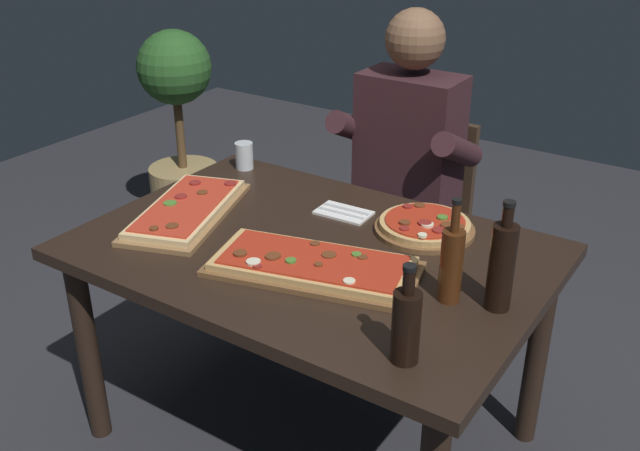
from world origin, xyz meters
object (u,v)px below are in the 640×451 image
at_px(potted_plant_corner, 180,135).
at_px(dining_table, 311,273).
at_px(pizza_rectangular_front, 313,266).
at_px(oil_bottle_amber, 502,265).
at_px(pizza_rectangular_left, 187,210).
at_px(diner_chair, 413,215).
at_px(seated_diner, 403,166).
at_px(wine_bottle_dark, 406,324).
at_px(pizza_round_far, 425,226).
at_px(tumbler_near_camera, 244,156).
at_px(vinegar_bottle_green, 451,263).

bearing_deg(potted_plant_corner, dining_table, -32.88).
height_order(pizza_rectangular_front, oil_bottle_amber, oil_bottle_amber).
bearing_deg(pizza_rectangular_left, diner_chair, 66.40).
bearing_deg(seated_diner, potted_plant_corner, 171.73).
bearing_deg(wine_bottle_dark, pizza_round_far, 112.21).
xyz_separation_m(pizza_rectangular_left, pizza_round_far, (0.71, 0.32, 0.00)).
relative_size(oil_bottle_amber, tumbler_near_camera, 2.97).
bearing_deg(vinegar_bottle_green, pizza_rectangular_front, -168.48).
height_order(dining_table, tumbler_near_camera, tumbler_near_camera).
relative_size(pizza_round_far, vinegar_bottle_green, 1.08).
xyz_separation_m(tumbler_near_camera, potted_plant_corner, (-0.88, 0.55, -0.25)).
relative_size(vinegar_bottle_green, seated_diner, 0.22).
relative_size(pizza_rectangular_front, tumbler_near_camera, 6.33).
height_order(wine_bottle_dark, diner_chair, wine_bottle_dark).
height_order(vinegar_bottle_green, potted_plant_corner, potted_plant_corner).
height_order(pizza_round_far, tumbler_near_camera, tumbler_near_camera).
bearing_deg(wine_bottle_dark, diner_chair, 115.49).
xyz_separation_m(dining_table, pizza_rectangular_front, (0.09, -0.12, 0.12)).
height_order(dining_table, potted_plant_corner, potted_plant_corner).
relative_size(dining_table, wine_bottle_dark, 5.52).
distance_m(pizza_round_far, diner_chair, 0.71).
distance_m(pizza_rectangular_left, oil_bottle_amber, 1.07).
bearing_deg(wine_bottle_dark, seated_diner, 117.90).
bearing_deg(dining_table, oil_bottle_amber, -1.09).
bearing_deg(seated_diner, pizza_rectangular_left, -116.76).
bearing_deg(vinegar_bottle_green, oil_bottle_amber, 16.19).
height_order(tumbler_near_camera, diner_chair, diner_chair).
distance_m(seated_diner, potted_plant_corner, 1.40).
height_order(pizza_rectangular_left, wine_bottle_dark, wine_bottle_dark).
height_order(pizza_rectangular_front, pizza_rectangular_left, same).
xyz_separation_m(wine_bottle_dark, vinegar_bottle_green, (-0.03, 0.30, 0.01)).
xyz_separation_m(pizza_round_far, wine_bottle_dark, (0.26, -0.63, 0.08)).
relative_size(tumbler_near_camera, seated_diner, 0.08).
xyz_separation_m(pizza_rectangular_left, potted_plant_corner, (-0.98, 0.98, -0.21)).
bearing_deg(pizza_round_far, tumbler_near_camera, 172.49).
bearing_deg(seated_diner, wine_bottle_dark, -62.10).
xyz_separation_m(oil_bottle_amber, potted_plant_corner, (-2.04, 0.95, -0.32)).
xyz_separation_m(wine_bottle_dark, diner_chair, (-0.57, 1.20, -0.35)).
xyz_separation_m(pizza_rectangular_left, tumbler_near_camera, (-0.10, 0.43, 0.03)).
height_order(wine_bottle_dark, oil_bottle_amber, oil_bottle_amber).
distance_m(dining_table, diner_chair, 0.87).
bearing_deg(oil_bottle_amber, potted_plant_corner, 155.15).
xyz_separation_m(dining_table, pizza_round_far, (0.24, 0.28, 0.12)).
relative_size(wine_bottle_dark, potted_plant_corner, 0.24).
xyz_separation_m(pizza_rectangular_front, pizza_rectangular_left, (-0.56, 0.08, -0.00)).
distance_m(dining_table, pizza_round_far, 0.39).
bearing_deg(vinegar_bottle_green, seated_diner, 125.03).
bearing_deg(dining_table, wine_bottle_dark, -34.79).
bearing_deg(potted_plant_corner, seated_diner, -8.27).
height_order(dining_table, pizza_rectangular_left, pizza_rectangular_left).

